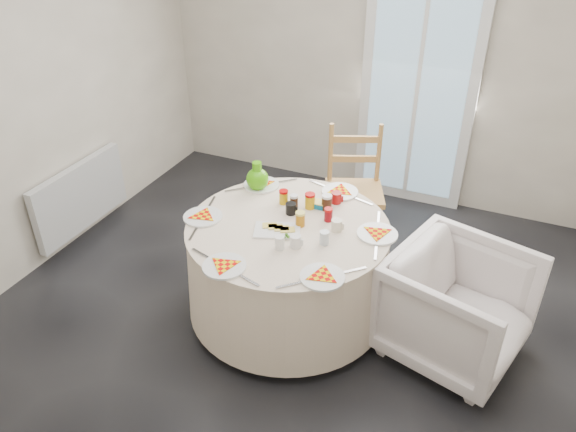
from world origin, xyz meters
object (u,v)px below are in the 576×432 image
at_px(wooden_chair, 354,194).
at_px(armchair, 458,305).
at_px(radiator, 81,197).
at_px(table, 288,269).
at_px(green_pitcher, 257,171).

bearing_deg(wooden_chair, armchair, -64.97).
bearing_deg(armchair, radiator, 103.45).
xyz_separation_m(table, armchair, (1.12, 0.07, 0.02)).
height_order(radiator, armchair, armchair).
bearing_deg(radiator, armchair, -2.26).
relative_size(table, green_pitcher, 6.54).
relative_size(radiator, armchair, 1.23).
distance_m(radiator, armchair, 3.10).
distance_m(wooden_chair, green_pitcher, 0.92).
height_order(radiator, wooden_chair, wooden_chair).
bearing_deg(wooden_chair, table, -119.98).
distance_m(wooden_chair, armchair, 1.35).
height_order(wooden_chair, armchair, wooden_chair).
xyz_separation_m(radiator, armchair, (3.09, -0.12, 0.01)).
distance_m(armchair, green_pitcher, 1.62).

